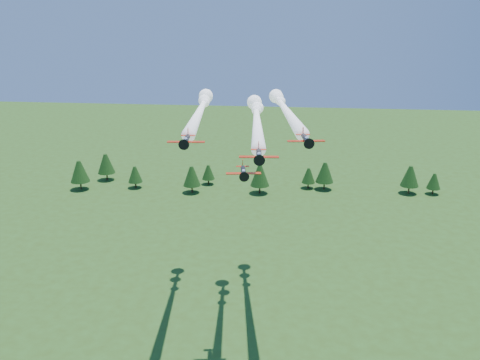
# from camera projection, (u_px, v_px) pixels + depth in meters

# --- Properties ---
(plane_lead) EXTENTS (9.61, 54.04, 3.70)m
(plane_lead) POSITION_uv_depth(u_px,v_px,m) (257.00, 118.00, 116.74)
(plane_lead) COLOR black
(plane_lead) RESTS_ON ground
(plane_left) EXTENTS (9.62, 53.60, 3.70)m
(plane_left) POSITION_uv_depth(u_px,v_px,m) (201.00, 109.00, 123.31)
(plane_left) COLOR black
(plane_left) RESTS_ON ground
(plane_right) EXTENTS (13.00, 54.64, 3.70)m
(plane_right) POSITION_uv_depth(u_px,v_px,m) (284.00, 108.00, 125.05)
(plane_right) COLOR black
(plane_right) RESTS_ON ground
(plane_slot) EXTENTS (6.97, 7.60, 2.43)m
(plane_slot) POSITION_uv_depth(u_px,v_px,m) (243.00, 171.00, 104.80)
(plane_slot) COLOR black
(plane_slot) RESTS_ON ground
(treeline) EXTENTS (147.24, 20.61, 11.98)m
(treeline) POSITION_uv_depth(u_px,v_px,m) (232.00, 173.00, 214.98)
(treeline) COLOR #382314
(treeline) RESTS_ON ground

